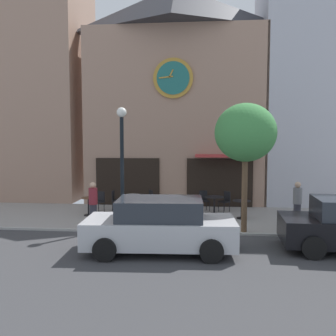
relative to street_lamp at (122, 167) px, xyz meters
The scene contains 19 objects.
ground_plane 3.22m from the street_lamp, 46.16° to the right, with size 29.27×12.22×0.13m.
clock_building 6.89m from the street_lamp, 75.36° to the left, with size 8.90×4.11×10.85m.
neighbor_building_left 11.08m from the street_lamp, 135.57° to the left, with size 6.63×4.58×15.49m.
neighbor_building_right 12.05m from the street_lamp, 36.08° to the left, with size 6.84×4.64×11.86m.
street_lamp is the anchor object (origin of this frame).
street_tree 4.56m from the street_lamp, ahead, with size 2.12×1.91×4.48m.
cafe_table_center_right 3.14m from the street_lamp, 135.51° to the left, with size 0.63×0.63×0.77m.
cafe_table_near_curb 3.32m from the street_lamp, 93.50° to the left, with size 0.75×0.75×0.75m.
cafe_table_leftmost 3.12m from the street_lamp, 40.44° to the left, with size 0.65×0.65×0.74m.
cafe_table_near_door 4.64m from the street_lamp, 37.35° to the left, with size 0.80×0.80×0.76m.
cafe_table_rightmost 5.17m from the street_lamp, 22.08° to the left, with size 0.73×0.73×0.75m.
cafe_chair_facing_street 3.54m from the street_lamp, 121.29° to the left, with size 0.54×0.54×0.90m.
cafe_chair_right_end 5.39m from the street_lamp, 39.22° to the left, with size 0.56×0.56×0.90m.
cafe_chair_near_tree 3.75m from the street_lamp, 81.46° to the left, with size 0.55×0.55×0.90m.
cafe_chair_near_lamp 4.80m from the street_lamp, 48.14° to the left, with size 0.52×0.52×0.90m.
cafe_chair_mid_row 3.62m from the street_lamp, 108.39° to the left, with size 0.40×0.40×0.90m.
pedestrian_grey 6.61m from the street_lamp, ahead, with size 0.42×0.42×1.67m.
pedestrian_maroon 1.74m from the street_lamp, behind, with size 0.45×0.45×1.67m.
parked_car_silver 3.61m from the street_lamp, 58.52° to the right, with size 4.38×2.19×1.55m.
Camera 1 is at (1.34, -12.37, 3.30)m, focal length 39.34 mm.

